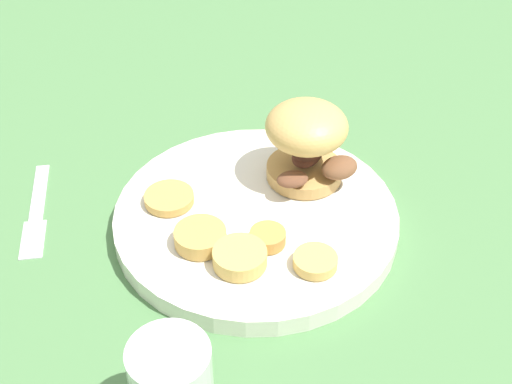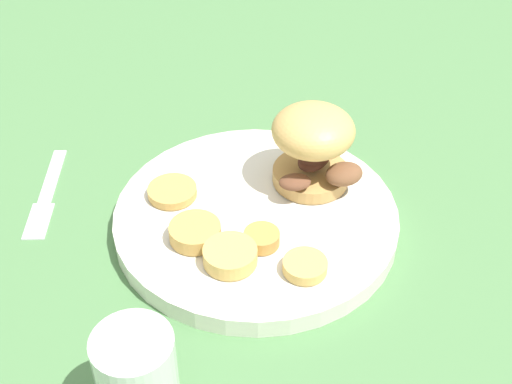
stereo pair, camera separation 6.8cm
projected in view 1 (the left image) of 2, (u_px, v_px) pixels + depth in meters
The scene contains 9 objects.
ground_plane at pixel (256, 226), 0.76m from camera, with size 4.00×4.00×0.00m, color #4C7A47.
dinner_plate at pixel (256, 217), 0.76m from camera, with size 0.30×0.30×0.02m.
sandwich at pixel (308, 140), 0.76m from camera, with size 0.11×0.10×0.09m.
potato_round_0 at pixel (240, 257), 0.68m from camera, with size 0.05×0.05×0.02m, color tan.
potato_round_1 at pixel (268, 237), 0.71m from camera, with size 0.04×0.04×0.01m, color #BC8942.
potato_round_2 at pixel (169, 198), 0.76m from camera, with size 0.05×0.05×0.01m, color tan.
potato_round_3 at pixel (200, 237), 0.71m from camera, with size 0.05×0.05×0.02m, color tan.
potato_round_4 at pixel (315, 261), 0.68m from camera, with size 0.04×0.04×0.01m, color tan.
fork at pixel (37, 210), 0.78m from camera, with size 0.12×0.12×0.00m.
Camera 1 is at (0.34, -0.45, 0.52)m, focal length 50.00 mm.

